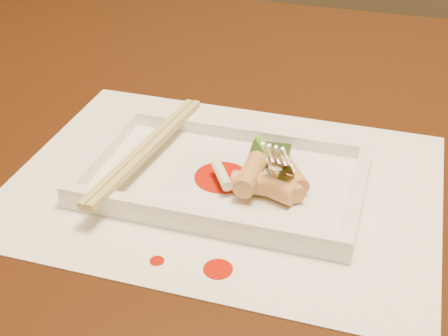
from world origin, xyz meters
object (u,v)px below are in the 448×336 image
(placemat, at_px, (224,184))
(chopstick_a, at_px, (142,148))
(fork, at_px, (306,109))
(table, at_px, (265,222))
(plate_base, at_px, (224,180))

(placemat, xyz_separation_m, chopstick_a, (-0.08, -0.00, 0.03))
(placemat, xyz_separation_m, fork, (0.07, 0.02, 0.08))
(fork, bearing_deg, chopstick_a, -173.25)
(chopstick_a, bearing_deg, table, 37.59)
(table, height_order, fork, fork)
(placemat, bearing_deg, table, 73.76)
(plate_base, xyz_separation_m, chopstick_a, (-0.08, 0.00, 0.02))
(placemat, relative_size, plate_base, 1.54)
(table, distance_m, chopstick_a, 0.18)
(chopstick_a, relative_size, fork, 1.47)
(plate_base, bearing_deg, fork, 14.42)
(plate_base, relative_size, chopstick_a, 1.26)
(table, relative_size, chopstick_a, 6.81)
(placemat, relative_size, chopstick_a, 1.95)
(placemat, bearing_deg, plate_base, -90.00)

